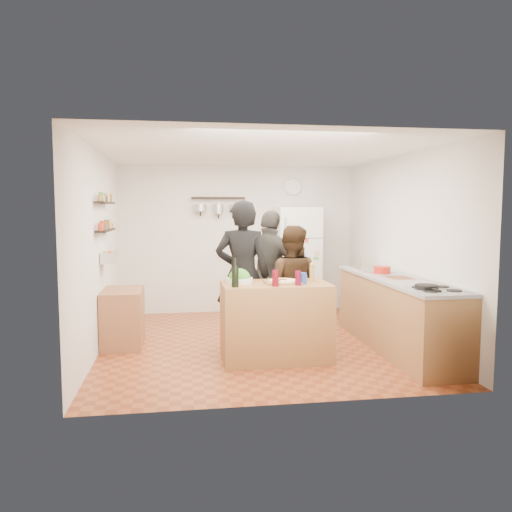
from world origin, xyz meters
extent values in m
plane|color=brown|center=(0.00, 0.00, 0.00)|extent=(4.20, 4.20, 0.00)
plane|color=white|center=(0.00, 0.00, 2.50)|extent=(4.20, 4.20, 0.00)
plane|color=silver|center=(0.00, 2.10, 1.25)|extent=(4.00, 0.00, 4.00)
plane|color=silver|center=(-2.00, 0.00, 1.25)|extent=(0.00, 4.20, 4.20)
plane|color=silver|center=(2.00, 0.00, 1.25)|extent=(0.00, 4.20, 4.20)
cube|color=#935C35|center=(0.11, -0.73, 0.46)|extent=(1.25, 0.72, 0.91)
cube|color=brown|center=(0.19, -0.75, 0.92)|extent=(0.42, 0.34, 0.02)
cylinder|color=#D8B78E|center=(0.19, -0.75, 0.94)|extent=(0.34, 0.34, 0.02)
cylinder|color=silver|center=(-0.31, -0.68, 0.94)|extent=(0.31, 0.31, 0.06)
cylinder|color=black|center=(-0.39, -0.95, 1.03)|extent=(0.08, 0.08, 0.24)
cylinder|color=#580712|center=(0.06, -0.97, 1.00)|extent=(0.08, 0.08, 0.18)
cylinder|color=#57071D|center=(0.33, -0.93, 0.99)|extent=(0.07, 0.07, 0.17)
cylinder|color=olive|center=(0.56, -0.68, 1.00)|extent=(0.06, 0.06, 0.18)
cylinder|color=#1B3E99|center=(0.41, -0.85, 0.97)|extent=(0.08, 0.08, 0.13)
imported|color=black|center=(-0.22, -0.24, 0.94)|extent=(0.77, 0.59, 1.88)
imported|color=black|center=(0.41, -0.21, 0.78)|extent=(0.93, 0.84, 1.56)
imported|color=#302E2B|center=(0.24, 0.29, 0.88)|extent=(1.06, 0.99, 1.76)
cube|color=#9E7042|center=(1.70, -0.55, 0.45)|extent=(0.63, 2.63, 0.90)
cube|color=white|center=(1.70, -1.50, 0.91)|extent=(0.60, 0.62, 0.02)
cylinder|color=black|center=(1.60, -1.47, 0.94)|extent=(0.24, 0.24, 0.05)
cube|color=silver|center=(1.70, 0.30, 0.92)|extent=(0.50, 0.80, 0.03)
cube|color=brown|center=(1.70, -0.59, 0.91)|extent=(0.30, 0.40, 0.02)
cylinder|color=#B41E14|center=(1.65, -0.17, 0.97)|extent=(0.22, 0.22, 0.09)
cube|color=white|center=(0.95, 1.75, 0.90)|extent=(0.70, 0.68, 1.80)
cylinder|color=silver|center=(0.95, 2.08, 2.15)|extent=(0.30, 0.03, 0.30)
cube|color=black|center=(-1.93, 0.20, 1.50)|extent=(0.12, 1.00, 0.02)
cube|color=black|center=(-1.93, 0.20, 1.85)|extent=(0.12, 1.00, 0.02)
cube|color=silver|center=(-1.90, 0.20, 1.15)|extent=(0.18, 0.35, 0.14)
cube|color=#905D3C|center=(-1.74, 0.17, 0.36)|extent=(0.50, 0.80, 0.73)
cube|color=black|center=(-0.35, 2.00, 1.95)|extent=(0.90, 0.04, 0.04)
camera|label=1|loc=(-0.99, -6.40, 1.78)|focal=35.00mm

